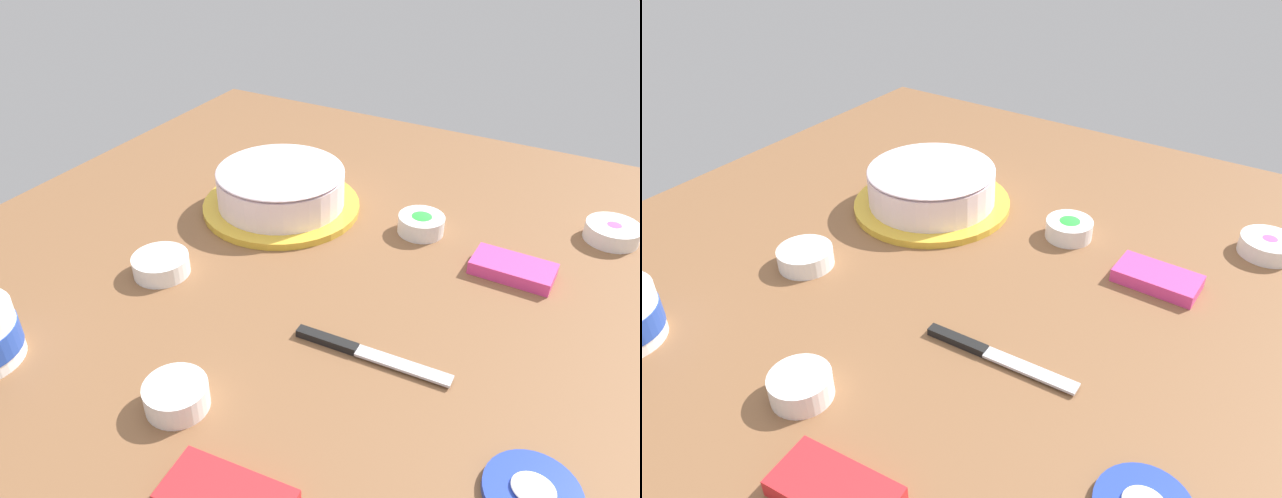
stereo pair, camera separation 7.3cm
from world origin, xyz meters
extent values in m
plane|color=brown|center=(0.00, 0.00, 0.00)|extent=(1.54, 1.54, 0.00)
cylinder|color=gold|center=(-0.26, 0.22, 0.01)|extent=(0.32, 0.32, 0.01)
cylinder|color=brown|center=(-0.26, 0.22, 0.04)|extent=(0.23, 0.23, 0.05)
cylinder|color=white|center=(-0.26, 0.22, 0.05)|extent=(0.25, 0.25, 0.06)
ellipsoid|color=white|center=(-0.26, 0.22, 0.08)|extent=(0.25, 0.25, 0.02)
cylinder|color=#233DAD|center=(0.34, -0.20, 0.01)|extent=(0.11, 0.11, 0.01)
ellipsoid|color=white|center=(0.34, -0.20, 0.01)|extent=(0.05, 0.04, 0.01)
cube|color=silver|center=(0.13, -0.09, 0.01)|extent=(0.14, 0.03, 0.00)
cube|color=black|center=(0.02, -0.09, 0.01)|extent=(0.10, 0.02, 0.01)
cylinder|color=white|center=(-0.10, -0.29, 0.02)|extent=(0.08, 0.08, 0.04)
cylinder|color=blue|center=(-0.10, -0.29, 0.02)|extent=(0.07, 0.07, 0.01)
ellipsoid|color=blue|center=(-0.10, -0.29, 0.02)|extent=(0.06, 0.06, 0.02)
cylinder|color=white|center=(-0.32, -0.07, 0.02)|extent=(0.10, 0.10, 0.03)
cylinder|color=yellow|center=(-0.32, -0.07, 0.02)|extent=(0.08, 0.08, 0.01)
ellipsoid|color=yellow|center=(-0.32, -0.07, 0.02)|extent=(0.07, 0.07, 0.02)
cylinder|color=white|center=(0.34, 0.41, 0.02)|extent=(0.10, 0.10, 0.03)
cylinder|color=#B251C6|center=(0.34, 0.41, 0.02)|extent=(0.08, 0.08, 0.01)
ellipsoid|color=#B251C6|center=(0.34, 0.41, 0.02)|extent=(0.07, 0.07, 0.02)
cylinder|color=white|center=(0.02, 0.27, 0.02)|extent=(0.09, 0.09, 0.03)
cylinder|color=green|center=(0.02, 0.27, 0.02)|extent=(0.07, 0.07, 0.01)
ellipsoid|color=green|center=(0.02, 0.27, 0.03)|extent=(0.06, 0.06, 0.02)
cube|color=#E53D8E|center=(0.21, 0.21, 0.01)|extent=(0.14, 0.08, 0.02)
camera|label=1|loc=(0.32, -0.68, 0.61)|focal=33.86mm
camera|label=2|loc=(0.39, -0.64, 0.61)|focal=33.86mm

